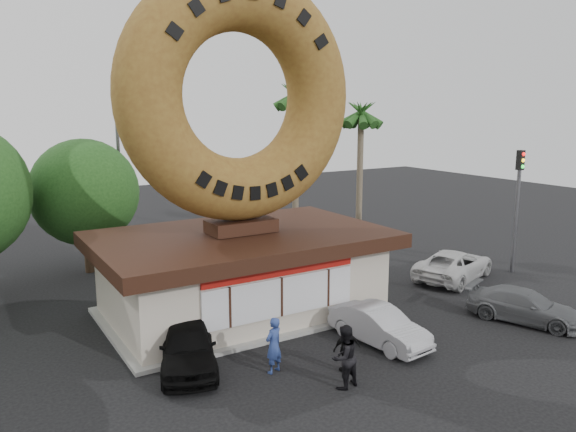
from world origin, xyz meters
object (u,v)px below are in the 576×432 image
(person_left, at_px, (274,345))
(person_right, at_px, (347,348))
(car_grey, at_px, (525,306))
(traffic_signal, at_px, (518,196))
(car_silver, at_px, (379,326))
(street_lamp, at_px, (123,178))
(donut_shop, at_px, (242,270))
(person_center, at_px, (344,357))
(car_white, at_px, (454,265))
(giant_donut, at_px, (239,96))
(car_black, at_px, (188,345))

(person_left, bearing_deg, person_right, 131.41)
(car_grey, bearing_deg, traffic_signal, 18.64)
(person_left, bearing_deg, car_grey, 153.90)
(car_silver, relative_size, car_grey, 0.92)
(street_lamp, relative_size, person_right, 5.23)
(donut_shop, relative_size, person_center, 5.88)
(person_center, xyz_separation_m, car_silver, (2.94, 1.90, -0.31))
(traffic_signal, height_order, car_grey, traffic_signal)
(street_lamp, distance_m, car_grey, 20.02)
(person_left, height_order, person_center, person_center)
(car_grey, xyz_separation_m, car_white, (1.85, 5.23, 0.08))
(traffic_signal, xyz_separation_m, car_white, (-3.33, 0.75, -3.17))
(giant_donut, xyz_separation_m, car_grey, (8.82, -6.49, -7.89))
(person_left, distance_m, person_right, 2.27)
(traffic_signal, height_order, person_right, traffic_signal)
(car_silver, bearing_deg, car_white, 19.69)
(person_right, bearing_deg, traffic_signal, -152.15)
(car_black, bearing_deg, car_grey, 5.48)
(donut_shop, height_order, person_right, donut_shop)
(traffic_signal, xyz_separation_m, car_silver, (-11.29, -3.15, -3.23))
(donut_shop, height_order, person_center, donut_shop)
(person_right, bearing_deg, car_silver, -143.17)
(giant_donut, distance_m, traffic_signal, 14.88)
(donut_shop, distance_m, car_silver, 5.92)
(person_left, bearing_deg, car_silver, 161.27)
(car_silver, xyz_separation_m, car_grey, (6.11, -1.33, -0.03))
(street_lamp, height_order, person_right, street_lamp)
(street_lamp, bearing_deg, person_left, -88.71)
(person_center, bearing_deg, giant_donut, -101.95)
(car_white, bearing_deg, car_black, 79.46)
(person_left, relative_size, person_right, 1.17)
(street_lamp, height_order, car_white, street_lamp)
(street_lamp, bearing_deg, donut_shop, -79.50)
(person_left, relative_size, car_silver, 0.46)
(giant_donut, distance_m, car_black, 9.25)
(person_right, height_order, car_grey, person_right)
(street_lamp, xyz_separation_m, car_white, (12.52, -11.26, -3.78))
(person_left, distance_m, car_black, 2.75)
(person_left, bearing_deg, street_lamp, -107.49)
(giant_donut, height_order, person_left, giant_donut)
(donut_shop, xyz_separation_m, person_left, (-1.51, -5.15, -0.87))
(traffic_signal, distance_m, person_right, 14.55)
(donut_shop, xyz_separation_m, person_center, (-0.23, -7.05, -0.81))
(car_grey, height_order, car_white, car_white)
(person_left, bearing_deg, traffic_signal, 172.72)
(street_lamp, xyz_separation_m, traffic_signal, (15.86, -12.01, -0.61))
(traffic_signal, bearing_deg, person_right, -162.46)
(person_left, xyz_separation_m, person_right, (1.96, -1.12, -0.13))
(traffic_signal, bearing_deg, person_left, -168.49)
(person_left, bearing_deg, donut_shop, -125.16)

